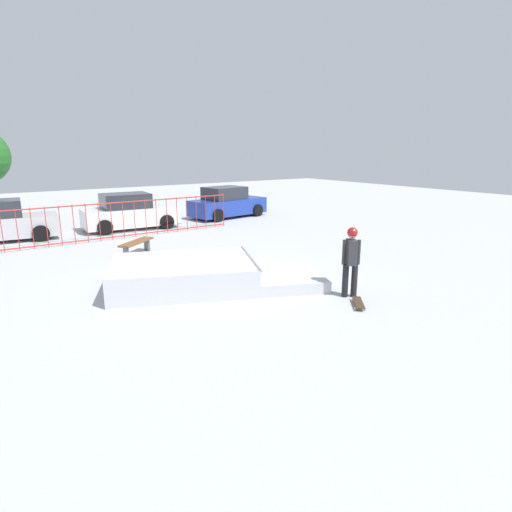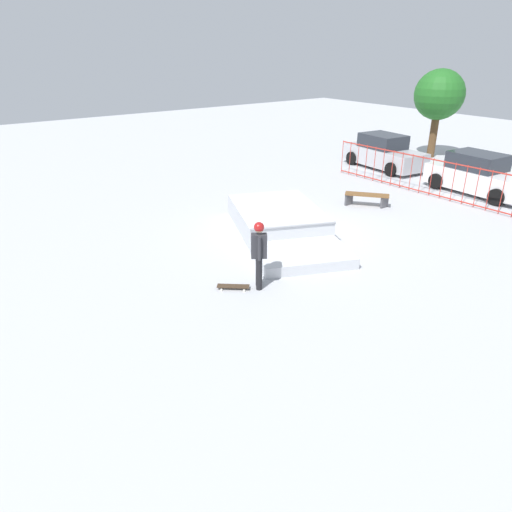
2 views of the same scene
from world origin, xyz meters
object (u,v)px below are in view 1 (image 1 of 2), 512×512
Objects in this scene: park_bench at (137,245)px; skater at (351,257)px; skate_ramp at (201,274)px; parked_car_blue at (227,203)px; parked_car_white at (130,213)px; skateboard at (358,303)px.

skater is at bearing -68.37° from park_bench.
skate_ramp is at bearing 76.28° from skater.
parked_car_blue reaches higher than park_bench.
skater is 12.10m from parked_car_white.
park_bench is 0.36× the size of parked_car_white.
skater is at bearing 12.43° from skateboard.
skater is at bearing -24.33° from skate_ramp.
skater reaches higher than parked_car_blue.
park_bench is at bearing 55.12° from skater.
skateboard is 0.17× the size of parked_car_blue.
skateboard is (2.30, -3.37, -0.24)m from skate_ramp.
skateboard is 0.50× the size of park_bench.
park_bench is at bearing -103.14° from parked_car_white.
parked_car_white is (-1.06, 12.59, 0.65)m from skateboard.
parked_car_white reaches higher than skate_ramp.
skate_ramp reaches higher than skateboard.
skateboard is at bearing -117.01° from parked_car_blue.
skate_ramp is 9.31m from parked_car_white.
skater reaches higher than skateboard.
parked_car_white is 5.35m from parked_car_blue.
parked_car_blue is at bearing 78.68° from skate_ramp.
parked_car_white is (-1.36, 12.02, -0.28)m from skater.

